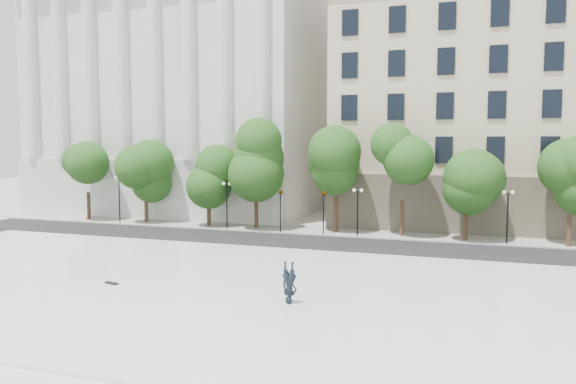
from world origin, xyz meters
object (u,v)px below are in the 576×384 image
traffic_light_east (324,192)px  person_lying (289,298)px  traffic_light_west (280,191)px  skateboard (112,283)px

traffic_light_east → person_lying: bearing=-79.1°
traffic_light_west → traffic_light_east: (3.78, 0.00, 0.01)m
traffic_light_west → skateboard: bearing=-95.8°
traffic_light_west → person_lying: (7.78, -20.81, -2.94)m
person_lying → skateboard: bearing=177.6°
traffic_light_west → skateboard: traffic_light_west is taller
traffic_light_east → skateboard: size_ratio=4.95×
traffic_light_east → person_lying: 21.39m
traffic_light_west → skateboard: (-2.09, -20.41, -3.16)m
person_lying → skateboard: (-9.87, 0.40, -0.22)m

